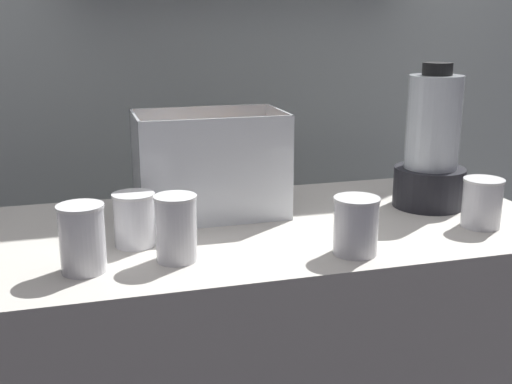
# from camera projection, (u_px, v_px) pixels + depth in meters

# --- Properties ---
(back_wall_unit) EXTENTS (2.60, 0.24, 2.50)m
(back_wall_unit) POSITION_uv_depth(u_px,v_px,m) (193.00, 50.00, 2.08)
(back_wall_unit) COLOR silver
(back_wall_unit) RESTS_ON ground_plane
(carrot_display_bin) EXTENTS (0.35, 0.21, 0.25)m
(carrot_display_bin) POSITION_uv_depth(u_px,v_px,m) (212.00, 181.00, 1.54)
(carrot_display_bin) COLOR white
(carrot_display_bin) RESTS_ON counter
(blender_pitcher) EXTENTS (0.18, 0.18, 0.36)m
(blender_pitcher) POSITION_uv_depth(u_px,v_px,m) (431.00, 150.00, 1.58)
(blender_pitcher) COLOR black
(blender_pitcher) RESTS_ON counter
(juice_cup_pomegranate_far_left) EXTENTS (0.09, 0.09, 0.13)m
(juice_cup_pomegranate_far_left) POSITION_uv_depth(u_px,v_px,m) (83.00, 242.00, 1.19)
(juice_cup_pomegranate_far_left) COLOR white
(juice_cup_pomegranate_far_left) RESTS_ON counter
(juice_cup_beet_left) EXTENTS (0.09, 0.09, 0.11)m
(juice_cup_beet_left) POSITION_uv_depth(u_px,v_px,m) (135.00, 222.00, 1.33)
(juice_cup_beet_left) COLOR white
(juice_cup_beet_left) RESTS_ON counter
(juice_cup_orange_middle) EXTENTS (0.08, 0.08, 0.13)m
(juice_cup_orange_middle) POSITION_uv_depth(u_px,v_px,m) (176.00, 231.00, 1.24)
(juice_cup_orange_middle) COLOR white
(juice_cup_orange_middle) RESTS_ON counter
(juice_cup_orange_right) EXTENTS (0.09, 0.09, 0.12)m
(juice_cup_orange_right) POSITION_uv_depth(u_px,v_px,m) (356.00, 229.00, 1.28)
(juice_cup_orange_right) COLOR white
(juice_cup_orange_right) RESTS_ON counter
(juice_cup_beet_far_right) EXTENTS (0.09, 0.09, 0.11)m
(juice_cup_beet_far_right) POSITION_uv_depth(u_px,v_px,m) (482.00, 206.00, 1.45)
(juice_cup_beet_far_right) COLOR white
(juice_cup_beet_far_right) RESTS_ON counter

